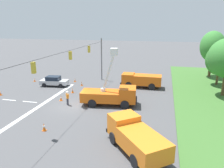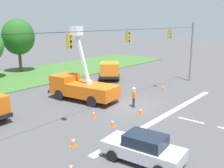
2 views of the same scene
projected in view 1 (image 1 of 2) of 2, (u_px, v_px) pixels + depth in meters
ground_plane at (72, 106)px, 26.22m from camera, size 200.00×200.00×0.00m
lane_markings at (33, 102)px, 27.40m from camera, size 17.60×15.25×0.01m
signal_gantry at (70, 70)px, 25.04m from camera, size 26.20×0.33×7.20m
tree_far_west at (213, 47)px, 38.70m from camera, size 5.01×4.26×8.31m
tree_west at (220, 60)px, 33.74m from camera, size 4.10×4.16×6.44m
utility_truck_bucket_lift at (111, 94)px, 26.27m from camera, size 3.30×6.97×6.83m
utility_truck_support_near at (135, 137)px, 16.71m from camera, size 6.18×5.64×2.27m
utility_truck_support_far at (141, 80)px, 33.52m from camera, size 2.35×6.13×2.06m
sedan_silver at (54, 81)px, 34.31m from camera, size 2.24×4.45×1.56m
road_worker at (67, 97)px, 26.22m from camera, size 0.49×0.49×1.77m
traffic_cone_foreground_left at (73, 90)px, 31.04m from camera, size 0.36×0.36×0.73m
traffic_cone_foreground_right at (61, 98)px, 27.90m from camera, size 0.36×0.36×0.69m
traffic_cone_mid_left at (86, 93)px, 30.01m from camera, size 0.36×0.36×0.68m
traffic_cone_mid_right at (0, 93)px, 29.98m from camera, size 0.36×0.36×0.65m
traffic_cone_near_bucket at (35, 80)px, 37.05m from camera, size 0.36×0.36×0.59m
traffic_cone_lane_edge_a at (44, 127)px, 20.06m from camera, size 0.36×0.36×0.76m
traffic_cone_lane_edge_b at (82, 84)px, 34.57m from camera, size 0.36×0.36×0.70m
traffic_cone_far_left at (75, 80)px, 36.89m from camera, size 0.36×0.36×0.61m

